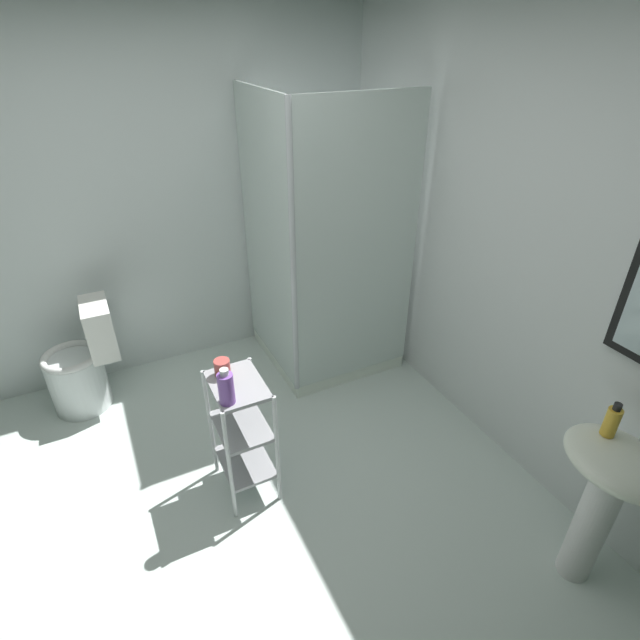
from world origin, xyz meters
TOP-DOWN VIEW (x-y plane):
  - ground_plane at (0.00, 0.00)m, footprint 4.20×4.20m
  - wall_back at (0.01, 1.85)m, footprint 4.20×0.14m
  - wall_left at (-1.85, 0.00)m, footprint 0.10×4.20m
  - shower_stall at (-1.23, 1.18)m, footprint 0.92×0.92m
  - pedestal_sink at (0.90, 1.52)m, footprint 0.46×0.37m
  - toilet at (-1.48, -0.48)m, footprint 0.37×0.49m
  - storage_cart at (-0.31, 0.26)m, footprint 0.38×0.28m
  - hand_soap_bottle at (0.81, 1.54)m, footprint 0.06×0.06m
  - conditioner_bottle_purple at (-0.19, 0.18)m, footprint 0.08×0.08m
  - rinse_cup at (-0.41, 0.22)m, footprint 0.08×0.08m

SIDE VIEW (x-z plane):
  - ground_plane at x=0.00m, z-range -0.02..0.00m
  - toilet at x=-1.48m, z-range -0.07..0.69m
  - storage_cart at x=-0.31m, z-range 0.07..0.81m
  - shower_stall at x=-1.23m, z-range -0.54..1.46m
  - pedestal_sink at x=0.90m, z-range 0.17..0.98m
  - rinse_cup at x=-0.41m, z-range 0.74..0.83m
  - conditioner_bottle_purple at x=-0.19m, z-range 0.73..0.93m
  - hand_soap_bottle at x=0.81m, z-range 0.80..0.97m
  - wall_left at x=-1.85m, z-range 0.00..2.50m
  - wall_back at x=0.01m, z-range 0.00..2.50m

